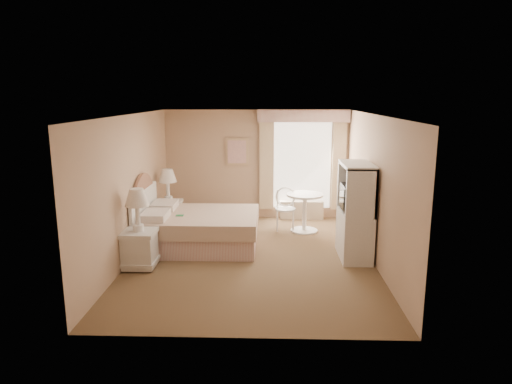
{
  "coord_description": "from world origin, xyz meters",
  "views": [
    {
      "loc": [
        0.32,
        -7.67,
        2.82
      ],
      "look_at": [
        0.06,
        0.3,
        1.12
      ],
      "focal_mm": 32.0,
      "sensor_mm": 36.0,
      "label": 1
    }
  ],
  "objects_px": {
    "bed": "(194,228)",
    "armoire": "(355,219)",
    "cafe_chair": "(285,205)",
    "round_table": "(305,206)",
    "nightstand_far": "(169,207)",
    "nightstand_near": "(139,239)"
  },
  "relations": [
    {
      "from": "nightstand_near",
      "to": "round_table",
      "type": "height_order",
      "value": "nightstand_near"
    },
    {
      "from": "nightstand_far",
      "to": "cafe_chair",
      "type": "relative_size",
      "value": 1.43
    },
    {
      "from": "nightstand_near",
      "to": "nightstand_far",
      "type": "relative_size",
      "value": 1.03
    },
    {
      "from": "nightstand_far",
      "to": "cafe_chair",
      "type": "distance_m",
      "value": 2.49
    },
    {
      "from": "bed",
      "to": "nightstand_far",
      "type": "relative_size",
      "value": 1.68
    },
    {
      "from": "bed",
      "to": "round_table",
      "type": "bearing_deg",
      "value": 25.93
    },
    {
      "from": "round_table",
      "to": "cafe_chair",
      "type": "xyz_separation_m",
      "value": [
        -0.4,
        0.16,
        -0.02
      ]
    },
    {
      "from": "nightstand_far",
      "to": "round_table",
      "type": "xyz_separation_m",
      "value": [
        2.88,
        -0.06,
        0.05
      ]
    },
    {
      "from": "armoire",
      "to": "bed",
      "type": "bearing_deg",
      "value": 170.43
    },
    {
      "from": "armoire",
      "to": "cafe_chair",
      "type": "bearing_deg",
      "value": 124.42
    },
    {
      "from": "cafe_chair",
      "to": "armoire",
      "type": "distance_m",
      "value": 2.07
    },
    {
      "from": "round_table",
      "to": "cafe_chair",
      "type": "relative_size",
      "value": 0.9
    },
    {
      "from": "nightstand_near",
      "to": "cafe_chair",
      "type": "height_order",
      "value": "nightstand_near"
    },
    {
      "from": "bed",
      "to": "cafe_chair",
      "type": "height_order",
      "value": "bed"
    },
    {
      "from": "cafe_chair",
      "to": "armoire",
      "type": "height_order",
      "value": "armoire"
    },
    {
      "from": "bed",
      "to": "nightstand_near",
      "type": "height_order",
      "value": "bed"
    },
    {
      "from": "bed",
      "to": "armoire",
      "type": "xyz_separation_m",
      "value": [
        2.93,
        -0.49,
        0.34
      ]
    },
    {
      "from": "nightstand_far",
      "to": "armoire",
      "type": "bearing_deg",
      "value": -23.75
    },
    {
      "from": "nightstand_far",
      "to": "armoire",
      "type": "relative_size",
      "value": 0.76
    },
    {
      "from": "nightstand_near",
      "to": "armoire",
      "type": "relative_size",
      "value": 0.79
    },
    {
      "from": "round_table",
      "to": "cafe_chair",
      "type": "distance_m",
      "value": 0.43
    },
    {
      "from": "round_table",
      "to": "cafe_chair",
      "type": "bearing_deg",
      "value": 158.02
    }
  ]
}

